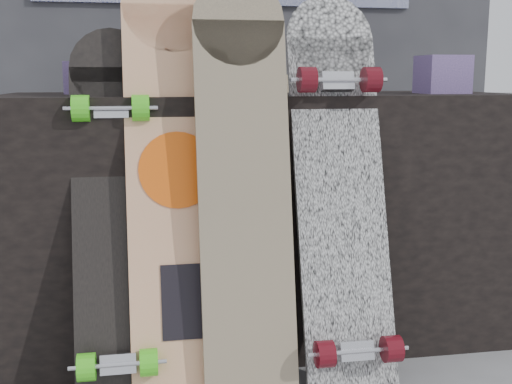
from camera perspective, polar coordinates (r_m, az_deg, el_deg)
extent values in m
cube|color=black|center=(2.12, 0.45, -2.13)|extent=(1.60, 0.60, 0.80)
cube|color=#323136|center=(2.92, -2.72, 15.07)|extent=(2.40, 0.20, 2.20)
cube|color=#3C346B|center=(2.12, -14.16, 9.82)|extent=(0.18, 0.12, 0.10)
cube|color=#3C346B|center=(2.17, 16.23, 10.00)|extent=(0.14, 0.14, 0.12)
cube|color=#D1B78C|center=(2.27, 2.98, 9.62)|extent=(0.22, 0.10, 0.06)
cube|color=beige|center=(1.72, -6.90, -0.95)|extent=(0.27, 0.31, 1.05)
cylinder|color=beige|center=(1.84, -7.54, 16.15)|extent=(0.27, 0.09, 0.27)
cylinder|color=#EB580E|center=(1.72, -6.99, 1.97)|extent=(0.21, 0.06, 0.20)
cube|color=black|center=(1.71, -6.56, -9.68)|extent=(0.11, 0.05, 0.19)
cube|color=#D1BA8E|center=(1.67, -0.93, -2.00)|extent=(0.25, 0.24, 1.00)
cylinder|color=#D1BA8E|center=(1.75, -1.59, 14.98)|extent=(0.25, 0.07, 0.24)
cube|color=white|center=(1.78, 7.61, -1.97)|extent=(0.25, 0.32, 0.97)
cylinder|color=white|center=(1.89, 6.54, 13.43)|extent=(0.25, 0.09, 0.25)
cube|color=silver|center=(1.75, 8.88, -13.75)|extent=(0.09, 0.04, 0.06)
cylinder|color=#4E0B13|center=(1.70, 6.12, -14.13)|extent=(0.05, 0.07, 0.07)
cylinder|color=#4E0B13|center=(1.76, 11.97, -13.48)|extent=(0.05, 0.07, 0.07)
cube|color=silver|center=(1.80, 7.23, 9.69)|extent=(0.09, 0.04, 0.06)
cylinder|color=#4E0B13|center=(1.76, 4.55, 9.92)|extent=(0.05, 0.07, 0.07)
cylinder|color=#4E0B13|center=(1.82, 10.20, 9.81)|extent=(0.05, 0.07, 0.07)
cube|color=black|center=(1.75, -12.38, -3.75)|extent=(0.22, 0.28, 0.88)
cylinder|color=black|center=(1.83, -12.77, 10.70)|extent=(0.22, 0.08, 0.22)
cube|color=silver|center=(1.72, -12.14, -14.69)|extent=(0.09, 0.04, 0.06)
cylinder|color=#44CF1D|center=(1.71, -14.83, -14.82)|extent=(0.04, 0.07, 0.07)
cylinder|color=#44CF1D|center=(1.70, -9.51, -14.71)|extent=(0.05, 0.07, 0.07)
cube|color=silver|center=(1.76, -12.73, 7.13)|extent=(0.09, 0.04, 0.06)
cylinder|color=#44CF1D|center=(1.74, -15.31, 7.18)|extent=(0.04, 0.07, 0.07)
cylinder|color=#44CF1D|center=(1.73, -10.22, 7.37)|extent=(0.05, 0.07, 0.07)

